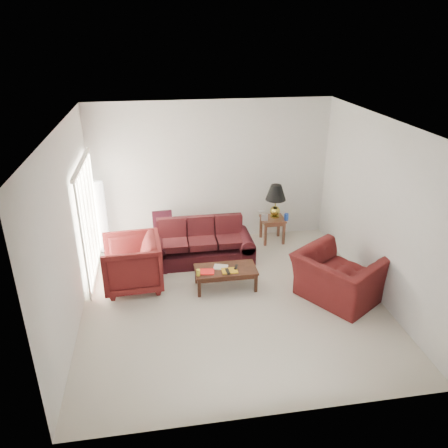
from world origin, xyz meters
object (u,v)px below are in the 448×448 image
at_px(sofa, 202,242).
at_px(coffee_table, 226,278).
at_px(armchair_left, 132,263).
at_px(armchair_right, 338,277).
at_px(floor_lamp, 101,217).
at_px(end_table, 272,229).

height_order(sofa, coffee_table, sofa).
bearing_deg(armchair_left, armchair_right, 71.19).
distance_m(sofa, coffee_table, 1.10).
bearing_deg(floor_lamp, end_table, -1.47).
distance_m(end_table, floor_lamp, 3.61).
distance_m(floor_lamp, armchair_left, 1.64).
bearing_deg(end_table, floor_lamp, 178.53).
height_order(armchair_right, coffee_table, armchair_right).
bearing_deg(floor_lamp, armchair_right, -31.00).
bearing_deg(armchair_left, coffee_table, 76.18).
xyz_separation_m(sofa, floor_lamp, (-1.96, 0.76, 0.35)).
distance_m(floor_lamp, coffee_table, 2.95).
relative_size(armchair_left, coffee_table, 0.94).
distance_m(armchair_left, armchair_right, 3.58).
xyz_separation_m(armchair_left, armchair_right, (3.45, -0.96, -0.05)).
relative_size(floor_lamp, coffee_table, 1.40).
relative_size(sofa, end_table, 3.74).
height_order(floor_lamp, coffee_table, floor_lamp).
height_order(sofa, armchair_right, armchair_right).
bearing_deg(sofa, armchair_left, -152.36).
height_order(end_table, armchair_left, armchair_left).
relative_size(floor_lamp, armchair_left, 1.50).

